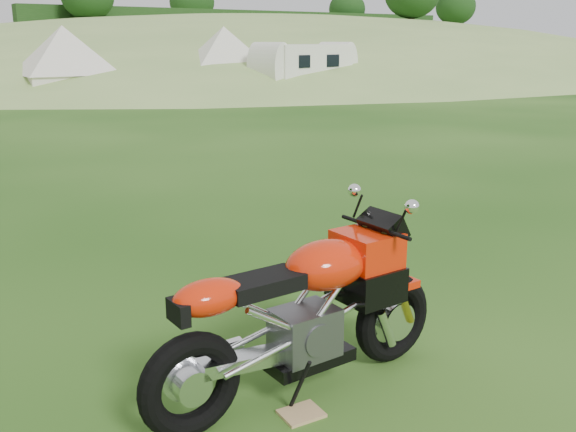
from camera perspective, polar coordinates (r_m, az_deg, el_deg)
ground at (r=5.44m, az=5.19°, el=-7.98°), size 120.00×120.00×0.00m
hillside at (r=51.64m, az=-2.28°, el=13.00°), size 80.00×64.00×8.00m
hedgerow at (r=51.64m, az=-2.28°, el=13.00°), size 36.00×1.20×8.60m
sport_motorcycle at (r=3.93m, az=1.29°, el=-7.67°), size 2.05×0.55×1.23m
plywood_board at (r=3.98m, az=1.19°, el=-17.15°), size 0.26×0.21×0.02m
tent_mid at (r=25.65m, az=-19.22°, el=12.72°), size 3.12×3.12×2.65m
tent_right at (r=26.33m, az=-5.67°, el=13.53°), size 3.59×3.59×2.65m
caravan at (r=25.48m, az=1.43°, el=12.83°), size 4.53×2.45×2.03m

